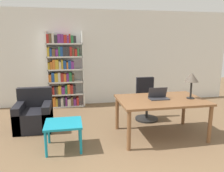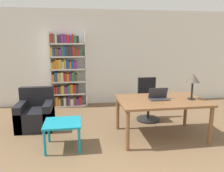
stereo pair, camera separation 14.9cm
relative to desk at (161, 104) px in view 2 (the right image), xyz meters
The scene contains 8 objects.
wall_back 2.74m from the desk, 107.82° to the left, with size 8.00×0.06×2.70m.
desk is the anchor object (origin of this frame).
laptop 0.14m from the desk, 155.34° to the left, with size 0.37×0.21×0.22m.
table_lamp 0.75m from the desk, ahead, with size 0.25×0.25×0.50m.
office_chair 0.98m from the desk, 87.21° to the left, with size 0.54×0.54×0.99m.
side_table_blue 1.87m from the desk, behind, with size 0.62×0.58×0.47m.
armchair 2.65m from the desk, 161.09° to the left, with size 0.73×0.75×0.83m.
bookshelf 3.02m from the desk, 128.77° to the left, with size 1.00×0.28×2.09m.
Camera 2 is at (-0.73, -1.82, 1.83)m, focal length 35.00 mm.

